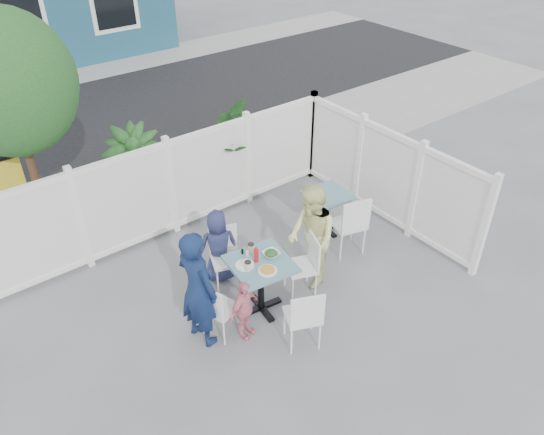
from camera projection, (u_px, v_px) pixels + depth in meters
ground at (259, 317)px, 7.05m from camera, size 80.00×80.00×0.00m
near_sidewalk at (133, 195)px, 9.52m from camera, size 24.00×2.60×0.01m
street at (61, 126)px, 11.93m from camera, size 24.00×5.00×0.01m
far_sidewalk at (20, 86)px, 13.94m from camera, size 24.00×1.60×0.01m
fence_back at (172, 189)px, 8.22m from camera, size 5.86×0.08×1.60m
fence_right at (386, 178)px, 8.50m from camera, size 0.08×3.66×1.60m
tree at (8, 84)px, 6.92m from camera, size 1.80×1.62×3.59m
utility_cabinet at (1, 196)px, 8.24m from camera, size 0.74×0.53×1.38m
potted_shrub_a at (135, 175)px, 8.51m from camera, size 1.26×1.26×1.62m
potted_shrub_b at (215, 153)px, 9.20m from camera, size 1.80×1.85×1.56m
main_table at (261, 273)px, 6.82m from camera, size 0.86×0.86×0.80m
spare_table at (327, 202)px, 8.36m from camera, size 0.71×0.71×0.69m
chair_left at (216, 306)px, 6.51m from camera, size 0.48×0.49×0.86m
chair_right at (306, 261)px, 7.18m from camera, size 0.52×0.53×0.90m
chair_back at (225, 252)px, 7.36m from camera, size 0.51×0.50×0.88m
chair_near at (304, 315)px, 6.34m from camera, size 0.54×0.54×0.92m
chair_spare at (351, 222)px, 7.83m from camera, size 0.56×0.55×1.01m
man at (198, 289)px, 6.30m from camera, size 0.49×0.65×1.63m
woman at (311, 237)px, 7.22m from camera, size 0.80×0.90×1.55m
boy at (219, 246)px, 7.39m from camera, size 0.65×0.54×1.13m
toddler at (244, 310)px, 6.55m from camera, size 0.55×0.34×0.87m
plate_main at (268, 271)px, 6.58m from camera, size 0.24×0.24×0.02m
plate_side at (245, 265)px, 6.67m from camera, size 0.24×0.24×0.02m
salad_bowl at (271, 254)px, 6.82m from camera, size 0.21×0.21×0.05m
coffee_cup_a at (248, 266)px, 6.57m from camera, size 0.08×0.08×0.12m
coffee_cup_b at (251, 248)px, 6.87m from camera, size 0.08×0.08×0.12m
ketchup_bottle at (256, 255)px, 6.69m from camera, size 0.06×0.06×0.19m
salt_shaker at (247, 253)px, 6.81m from camera, size 0.03×0.03×0.07m
pepper_shaker at (242, 251)px, 6.85m from camera, size 0.03×0.03×0.07m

